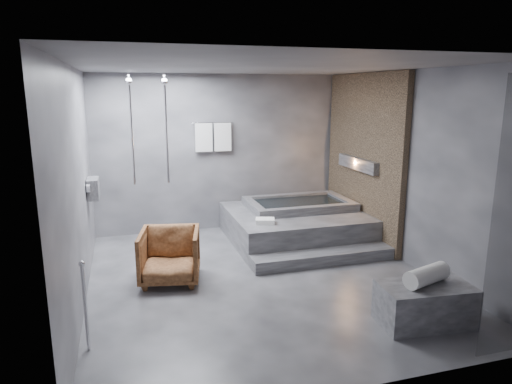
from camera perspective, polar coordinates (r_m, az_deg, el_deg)
name	(u,v)px	position (r m, az deg, el deg)	size (l,w,h in m)	color
room	(284,149)	(6.23, 3.49, 5.38)	(5.00, 5.04, 2.82)	#313134
tub_deck	(295,225)	(7.87, 4.86, -4.15)	(2.20, 2.00, 0.50)	#363639
tub_step	(323,257)	(6.90, 8.41, -8.10)	(2.20, 0.36, 0.18)	#363639
concrete_bench	(425,304)	(5.46, 20.37, -13.02)	(0.99, 0.55, 0.45)	#38383A
driftwood_chair	(170,256)	(6.23, -10.72, -7.85)	(0.77, 0.79, 0.72)	#422310
rolled_towel	(427,275)	(5.36, 20.57, -9.73)	(0.20, 0.20, 0.56)	white
deck_towel	(265,221)	(7.06, 1.14, -3.65)	(0.29, 0.21, 0.08)	white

